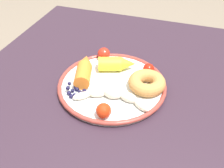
# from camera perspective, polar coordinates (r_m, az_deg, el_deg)

# --- Properties ---
(dining_table) EXTENTS (1.03, 0.78, 0.75)m
(dining_table) POSITION_cam_1_polar(r_m,az_deg,el_deg) (0.75, -3.18, -8.55)
(dining_table) COLOR #31212D
(dining_table) RESTS_ON ground_plane
(plate) EXTENTS (0.30, 0.30, 0.02)m
(plate) POSITION_cam_1_polar(r_m,az_deg,el_deg) (0.70, 0.00, -0.18)
(plate) COLOR white
(plate) RESTS_ON dining_table
(banana) EXTENTS (0.07, 0.20, 0.03)m
(banana) POSITION_cam_1_polar(r_m,az_deg,el_deg) (0.65, 0.09, -2.63)
(banana) COLOR beige
(banana) RESTS_ON plate
(carrot_orange) EXTENTS (0.14, 0.08, 0.04)m
(carrot_orange) POSITION_cam_1_polar(r_m,az_deg,el_deg) (0.73, -6.26, 3.39)
(carrot_orange) COLOR orange
(carrot_orange) RESTS_ON plate
(carrot_yellow) EXTENTS (0.08, 0.12, 0.04)m
(carrot_yellow) POSITION_cam_1_polar(r_m,az_deg,el_deg) (0.74, 1.04, 4.55)
(carrot_yellow) COLOR yellow
(carrot_yellow) RESTS_ON plate
(donut) EXTENTS (0.13, 0.13, 0.04)m
(donut) POSITION_cam_1_polar(r_m,az_deg,el_deg) (0.68, 7.85, 0.30)
(donut) COLOR #C18443
(donut) RESTS_ON plate
(blueberry_pile) EXTENTS (0.06, 0.06, 0.02)m
(blueberry_pile) POSITION_cam_1_polar(r_m,az_deg,el_deg) (0.68, -8.27, -1.46)
(blueberry_pile) COLOR #191638
(blueberry_pile) RESTS_ON plate
(tomato_near) EXTENTS (0.04, 0.04, 0.04)m
(tomato_near) POSITION_cam_1_polar(r_m,az_deg,el_deg) (0.79, -1.85, 6.81)
(tomato_near) COLOR red
(tomato_near) RESTS_ON plate
(tomato_mid) EXTENTS (0.03, 0.03, 0.03)m
(tomato_mid) POSITION_cam_1_polar(r_m,az_deg,el_deg) (0.74, 8.21, 3.37)
(tomato_mid) COLOR red
(tomato_mid) RESTS_ON plate
(tomato_far) EXTENTS (0.04, 0.04, 0.04)m
(tomato_far) POSITION_cam_1_polar(r_m,az_deg,el_deg) (0.60, -1.91, -6.02)
(tomato_far) COLOR red
(tomato_far) RESTS_ON plate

